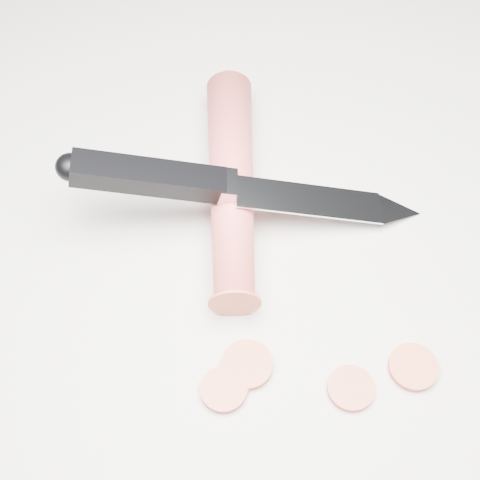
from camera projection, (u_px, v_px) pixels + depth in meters
ground at (257, 324)px, 0.52m from camera, size 2.40×2.40×0.00m
carrot at (231, 184)px, 0.56m from camera, size 0.14×0.21×0.04m
carrot_slice_0 at (228, 385)px, 0.49m from camera, size 0.03×0.03×0.01m
carrot_slice_1 at (351, 388)px, 0.49m from camera, size 0.03×0.03×0.01m
carrot_slice_2 at (413, 367)px, 0.50m from camera, size 0.04×0.04×0.01m
carrot_slice_3 at (224, 390)px, 0.49m from camera, size 0.03×0.03×0.01m
carrot_slice_4 at (247, 365)px, 0.50m from camera, size 0.04×0.04×0.01m
kitchen_knife at (249, 186)px, 0.54m from camera, size 0.28×0.17×0.08m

